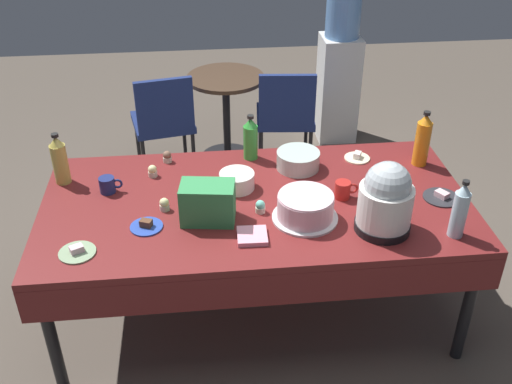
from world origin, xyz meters
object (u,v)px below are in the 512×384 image
Objects in this scene: slow_cooker at (386,199)px; dessert_plate_cream at (357,157)px; cupcake_berry at (260,207)px; coffee_mug_navy at (108,185)px; dessert_plate_sage at (77,252)px; cupcake_rose at (167,157)px; maroon_chair_left at (164,118)px; maroon_chair_right at (286,113)px; soda_bottle_water at (460,210)px; cupcake_cocoa at (164,204)px; dessert_plate_cobalt at (146,226)px; soda_bottle_ginger_ale at (60,160)px; dessert_plate_charcoal at (441,197)px; round_cafe_table at (226,103)px; cupcake_vanilla at (153,171)px; glass_salad_bowl at (298,160)px; soda_carton at (208,203)px; soda_bottle_lime_soda at (251,139)px; soda_bottle_orange_juice at (423,140)px; water_cooler at (339,73)px; cupcake_mint at (385,179)px; ceramic_snack_bowl at (237,181)px; potluck_table at (256,210)px; coffee_mug_red at (343,190)px; frosted_layer_cake at (305,207)px.

slow_cooker is 0.71m from dessert_plate_cream.
cupcake_berry is 0.55× the size of coffee_mug_navy.
dessert_plate_sage is 2.51× the size of cupcake_rose.
maroon_chair_left is 0.93m from maroon_chair_right.
soda_bottle_water is 2.07m from maroon_chair_right.
cupcake_cocoa reaches higher than dessert_plate_cream.
dessert_plate_cobalt is 0.67m from soda_bottle_ginger_ale.
round_cafe_table is (-1.01, 1.88, -0.26)m from dessert_plate_charcoal.
cupcake_berry is at bearing -36.58° from cupcake_vanilla.
glass_salad_bowl is 0.93× the size of soda_carton.
soda_carton is at bearing -113.87° from soda_bottle_lime_soda.
dessert_plate_cream is at bearing 20.73° from cupcake_cocoa.
soda_bottle_ginger_ale is (-0.55, -0.16, 0.10)m from cupcake_rose.
dessert_plate_charcoal is 0.63× the size of soda_bottle_water.
cupcake_vanilla is 1.51m from soda_bottle_orange_juice.
water_cooler reaches higher than round_cafe_table.
slow_cooker is at bearing -148.76° from dessert_plate_charcoal.
maroon_chair_left is at bearing 116.08° from soda_bottle_lime_soda.
soda_bottle_orange_juice is 0.38× the size of maroon_chair_left.
cupcake_mint is 1.00× the size of cupcake_vanilla.
soda_bottle_orange_juice reaches higher than cupcake_cocoa.
soda_bottle_lime_soda is 0.32× the size of maroon_chair_right.
maroon_chair_left reaches higher than dessert_plate_cobalt.
soda_bottle_water is at bearing -47.70° from glass_salad_bowl.
ceramic_snack_bowl reaches higher than cupcake_rose.
potluck_table is 6.11× the size of slow_cooker.
soda_bottle_lime_soda is (0.48, -0.00, 0.09)m from cupcake_rose.
coffee_mug_red reaches higher than dessert_plate_charcoal.
water_cooler is at bearing 83.87° from cupcake_mint.
glass_salad_bowl is at bearing -109.88° from water_cooler.
soda_bottle_ginger_ale is 1.50m from coffee_mug_red.
round_cafe_table is (-0.32, 1.49, -0.30)m from glass_salad_bowl.
soda_bottle_ginger_ale reaches higher than ceramic_snack_bowl.
frosted_layer_cake is at bearing -95.29° from glass_salad_bowl.
cupcake_berry is at bearing -102.80° from maroon_chair_right.
cupcake_mint is (1.55, 0.43, 0.02)m from dessert_plate_sage.
dessert_plate_sage is (-1.43, -0.04, -0.16)m from slow_cooker.
cupcake_cocoa is at bearing -30.81° from soda_bottle_ginger_ale.
potluck_table is 18.08× the size of coffee_mug_navy.
soda_carton reaches higher than cupcake_cocoa.
glass_salad_bowl is 0.70m from soda_bottle_orange_juice.
cupcake_berry is 0.55× the size of coffee_mug_red.
round_cafe_table is at bearing 123.67° from soda_bottle_orange_juice.
dessert_plate_cream is 0.49× the size of soda_bottle_water.
dessert_plate_cobalt and dessert_plate_cream have the same top height.
cupcake_vanilla is 0.49m from soda_bottle_ginger_ale.
maroon_chair_left reaches higher than coffee_mug_red.
cupcake_vanilla is (-0.54, 0.30, 0.09)m from potluck_table.
maroon_chair_right is at bearing 42.39° from soda_bottle_ginger_ale.
cupcake_rose is (0.00, 0.49, 0.00)m from cupcake_cocoa.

